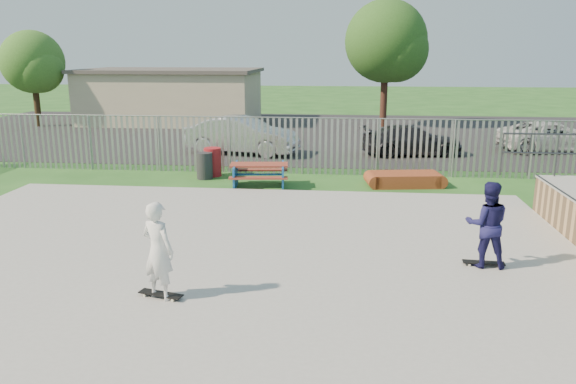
# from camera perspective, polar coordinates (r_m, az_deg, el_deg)

# --- Properties ---
(ground) EXTENTS (120.00, 120.00, 0.00)m
(ground) POSITION_cam_1_polar(r_m,az_deg,el_deg) (11.57, -6.93, -7.57)
(ground) COLOR #23561D
(ground) RESTS_ON ground
(concrete_slab) EXTENTS (15.00, 12.00, 0.15)m
(concrete_slab) POSITION_cam_1_polar(r_m,az_deg,el_deg) (11.55, -6.94, -7.23)
(concrete_slab) COLOR #9A9A95
(concrete_slab) RESTS_ON ground
(fence) EXTENTS (26.04, 16.02, 2.00)m
(fence) POSITION_cam_1_polar(r_m,az_deg,el_deg) (15.48, 0.26, 1.99)
(fence) COLOR gray
(fence) RESTS_ON ground
(picnic_table) EXTENTS (1.97, 1.68, 0.77)m
(picnic_table) POSITION_cam_1_polar(r_m,az_deg,el_deg) (17.95, -2.95, 1.70)
(picnic_table) COLOR maroon
(picnic_table) RESTS_ON ground
(funbox) EXTENTS (2.24, 1.35, 0.42)m
(funbox) POSITION_cam_1_polar(r_m,az_deg,el_deg) (18.57, 11.77, 1.26)
(funbox) COLOR brown
(funbox) RESTS_ON ground
(trash_bin_red) EXTENTS (0.59, 0.59, 0.99)m
(trash_bin_red) POSITION_cam_1_polar(r_m,az_deg,el_deg) (19.75, -7.65, 3.04)
(trash_bin_red) COLOR maroon
(trash_bin_red) RESTS_ON ground
(trash_bin_grey) EXTENTS (0.54, 0.54, 0.90)m
(trash_bin_grey) POSITION_cam_1_polar(r_m,az_deg,el_deg) (19.36, -8.48, 2.66)
(trash_bin_grey) COLOR #262629
(trash_bin_grey) RESTS_ON ground
(parking_lot) EXTENTS (40.00, 18.00, 0.02)m
(parking_lot) POSITION_cam_1_polar(r_m,az_deg,el_deg) (29.88, 1.00, 5.99)
(parking_lot) COLOR black
(parking_lot) RESTS_ON ground
(car_silver) EXTENTS (4.96, 2.54, 1.56)m
(car_silver) POSITION_cam_1_polar(r_m,az_deg,el_deg) (23.83, -4.70, 5.77)
(car_silver) COLOR silver
(car_silver) RESTS_ON parking_lot
(car_dark) EXTENTS (4.44, 2.42, 1.22)m
(car_dark) POSITION_cam_1_polar(r_m,az_deg,el_deg) (24.02, 12.49, 5.14)
(car_dark) COLOR black
(car_dark) RESTS_ON parking_lot
(car_white) EXTENTS (4.84, 2.77, 1.27)m
(car_white) POSITION_cam_1_polar(r_m,az_deg,el_deg) (26.91, 25.26, 5.12)
(car_white) COLOR silver
(car_white) RESTS_ON parking_lot
(building) EXTENTS (10.40, 6.40, 3.20)m
(building) POSITION_cam_1_polar(r_m,az_deg,el_deg) (35.17, -11.71, 9.57)
(building) COLOR #B9B08F
(building) RESTS_ON ground
(tree_left) EXTENTS (3.50, 3.50, 5.39)m
(tree_left) POSITION_cam_1_polar(r_m,az_deg,el_deg) (35.44, -24.53, 11.91)
(tree_left) COLOR #382716
(tree_left) RESTS_ON ground
(tree_mid) EXTENTS (4.57, 4.57, 7.05)m
(tree_mid) POSITION_cam_1_polar(r_m,az_deg,el_deg) (32.73, 9.93, 14.82)
(tree_mid) COLOR #43251B
(tree_mid) RESTS_ON ground
(skateboard_a) EXTENTS (0.81, 0.25, 0.08)m
(skateboard_a) POSITION_cam_1_polar(r_m,az_deg,el_deg) (11.79, 19.25, -6.90)
(skateboard_a) COLOR black
(skateboard_a) RESTS_ON concrete_slab
(skateboard_b) EXTENTS (0.82, 0.40, 0.08)m
(skateboard_b) POSITION_cam_1_polar(r_m,az_deg,el_deg) (10.04, -12.79, -10.19)
(skateboard_b) COLOR black
(skateboard_b) RESTS_ON concrete_slab
(skater_navy) EXTENTS (0.87, 0.70, 1.70)m
(skater_navy) POSITION_cam_1_polar(r_m,az_deg,el_deg) (11.53, 19.57, -3.12)
(skater_navy) COLOR #181647
(skater_navy) RESTS_ON concrete_slab
(skater_white) EXTENTS (0.74, 0.63, 1.70)m
(skater_white) POSITION_cam_1_polar(r_m,az_deg,el_deg) (9.73, -13.05, -5.81)
(skater_white) COLOR silver
(skater_white) RESTS_ON concrete_slab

